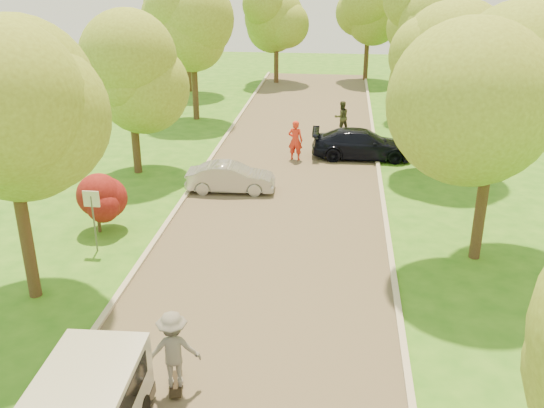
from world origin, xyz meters
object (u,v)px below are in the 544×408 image
at_px(street_sign, 92,208).
at_px(person_olive, 342,117).
at_px(dark_sedan, 362,144).
at_px(skateboarder, 173,350).
at_px(person_striped, 295,140).
at_px(longboard, 176,384).
at_px(silver_sedan, 231,178).

bearing_deg(street_sign, person_olive, 63.25).
xyz_separation_m(dark_sedan, skateboarder, (-4.61, -17.91, 0.35)).
distance_m(skateboarder, person_striped, 17.27).
distance_m(street_sign, longboard, 8.08).
bearing_deg(longboard, silver_sedan, -98.41).
height_order(silver_sedan, longboard, silver_sedan).
distance_m(dark_sedan, person_olive, 4.73).
relative_size(dark_sedan, longboard, 4.92).
relative_size(skateboarder, person_olive, 1.06).
bearing_deg(person_olive, longboard, 55.18).
distance_m(silver_sedan, dark_sedan, 7.69).
xyz_separation_m(silver_sedan, person_striped, (2.36, 4.58, 0.38)).
relative_size(street_sign, person_olive, 1.22).
bearing_deg(dark_sedan, silver_sedan, 132.25).
height_order(street_sign, person_olive, street_sign).
relative_size(silver_sedan, person_olive, 2.08).
bearing_deg(dark_sedan, person_olive, 11.91).
height_order(dark_sedan, person_olive, person_olive).
xyz_separation_m(dark_sedan, person_striped, (-3.24, -0.69, 0.27)).
xyz_separation_m(longboard, person_striped, (1.37, 17.21, 0.88)).
distance_m(dark_sedan, skateboarder, 18.49).
xyz_separation_m(street_sign, person_striped, (5.86, 10.65, -0.58)).
xyz_separation_m(street_sign, dark_sedan, (9.10, 11.35, -0.85)).
bearing_deg(longboard, person_striped, -107.45).
bearing_deg(dark_sedan, person_striped, 101.08).
bearing_deg(skateboarder, silver_sedan, -98.41).
xyz_separation_m(street_sign, longboard, (4.49, -6.56, -1.46)).
xyz_separation_m(street_sign, person_olive, (8.04, 15.96, -0.67)).
relative_size(street_sign, skateboarder, 1.16).
distance_m(dark_sedan, longboard, 18.50).
bearing_deg(silver_sedan, longboard, -178.53).
height_order(dark_sedan, longboard, dark_sedan).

